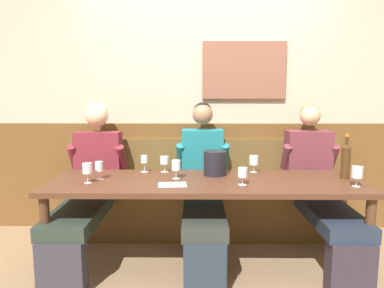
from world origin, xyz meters
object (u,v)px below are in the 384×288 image
Objects in this scene: wine_glass_mid_left at (243,173)px; wine_bottle_green_tall at (346,160)px; ice_bucket at (215,163)px; wine_glass_center_rear at (357,173)px; wine_glass_mid_right at (144,160)px; wine_glass_right_end at (176,166)px; person_center_right_seat at (318,182)px; wine_glass_by_bottle at (99,167)px; person_left_seat at (203,180)px; wine_glass_left_end at (164,161)px; dining_table at (206,189)px; wine_glass_near_bucket at (87,169)px; person_right_seat at (89,181)px; wine_glass_center_front at (254,161)px; wall_bench at (204,207)px.

wine_bottle_green_tall is at bearing 13.96° from wine_glass_mid_left.
ice_bucket reaches higher than wine_glass_center_rear.
wine_glass_mid_right is 0.37m from wine_glass_right_end.
person_center_right_seat is 0.39m from wine_bottle_green_tall.
wine_bottle_green_tall is (1.03, -0.12, 0.05)m from ice_bucket.
wine_bottle_green_tall is 1.95m from wine_glass_by_bottle.
person_left_seat is 1.01× the size of person_center_right_seat.
person_center_right_seat reaches higher than wine_glass_left_end.
wine_bottle_green_tall is 1.48m from wine_glass_left_end.
wine_glass_left_end is at bearing 144.76° from wine_glass_mid_left.
ice_bucket reaches higher than wine_glass_by_bottle.
wine_glass_center_rear is at bearing -9.35° from dining_table.
wine_glass_right_end is (-0.24, 0.05, 0.18)m from dining_table.
wine_glass_mid_right is (-0.51, -0.07, 0.19)m from person_left_seat.
wine_glass_right_end is at bearing 12.54° from wine_glass_near_bucket.
person_right_seat reaches higher than wine_bottle_green_tall.
wine_glass_center_rear reaches higher than wine_glass_mid_left.
person_right_seat is 9.91× the size of wine_glass_mid_left.
wine_bottle_green_tall is (2.13, -0.26, 0.24)m from person_right_seat.
wine_glass_center_front is at bearing -7.93° from person_left_seat.
wine_glass_left_end is (-0.77, 0.00, -0.00)m from wine_glass_center_front.
person_left_seat is at bearing 22.05° from wine_glass_by_bottle.
person_left_seat is 0.27m from ice_bucket.
person_left_seat is 0.91m from wine_glass_by_bottle.
wall_bench reaches higher than wine_glass_right_end.
wine_glass_near_bucket is 1.13× the size of wine_glass_left_end.
ice_bucket is 1.34× the size of wine_glass_center_rear.
wine_glass_near_bucket is (-0.98, -0.28, 0.01)m from ice_bucket.
wall_bench is at bearing 48.17° from wine_glass_left_end.
person_center_right_seat is 9.51× the size of wine_glass_left_end.
wine_glass_mid_left is (0.27, -0.83, 0.53)m from wall_bench.
person_right_seat is 1.38m from wine_glass_mid_left.
wine_glass_mid_left is (0.28, -0.50, 0.17)m from person_left_seat.
wine_glass_near_bucket reaches higher than wine_glass_mid_left.
wine_glass_center_front is at bearing 12.28° from wine_glass_by_bottle.
wine_glass_center_rear is at bearing -18.07° from wine_glass_left_end.
dining_table is 15.83× the size of wine_glass_near_bucket.
ice_bucket is (0.08, -0.50, 0.54)m from wall_bench.
ice_bucket reaches higher than wine_glass_left_end.
wine_glass_right_end is (-0.22, -0.30, 0.19)m from person_left_seat.
person_center_right_seat is 8.65× the size of wine_glass_right_end.
wall_bench reaches higher than dining_table.
person_left_seat is 9.93× the size of wine_glass_mid_left.
wine_glass_center_rear is 0.97× the size of wine_glass_near_bucket.
person_left_seat reaches higher than dining_table.
person_left_seat reaches higher than wine_glass_center_front.
person_right_seat reaches higher than person_center_right_seat.
wall_bench is 2.09× the size of person_left_seat.
wine_glass_near_bucket is at bearing -144.57° from wine_glass_left_end.
person_center_right_seat is at bearing 100.33° from wine_glass_center_rear.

